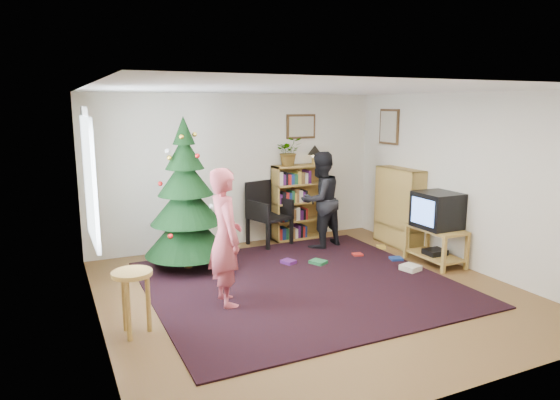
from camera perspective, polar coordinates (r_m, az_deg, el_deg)
name	(u,v)px	position (r m, az deg, el deg)	size (l,w,h in m)	color
floor	(310,291)	(6.42, 3.44, -10.38)	(5.00, 5.00, 0.00)	brown
ceiling	(312,89)	(5.99, 3.72, 12.52)	(5.00, 5.00, 0.00)	white
wall_back	(239,170)	(8.33, -4.74, 3.42)	(5.00, 0.02, 2.50)	silver
wall_front	(467,246)	(4.13, 20.59, -4.94)	(5.00, 0.02, 2.50)	silver
wall_left	(93,213)	(5.36, -20.54, -1.39)	(0.02, 5.00, 2.50)	silver
wall_right	(465,181)	(7.60, 20.35, 2.05)	(0.02, 5.00, 2.50)	silver
rug	(299,283)	(6.67, 2.19, -9.47)	(3.80, 3.60, 0.02)	black
window_pane	(90,180)	(5.91, -20.93, 2.13)	(0.04, 1.20, 1.40)	silver
curtain	(88,172)	(6.61, -21.07, 2.97)	(0.06, 0.35, 1.60)	white
picture_back	(301,127)	(8.72, 2.41, 8.39)	(0.55, 0.03, 0.42)	#4C3319
picture_right	(389,127)	(8.82, 12.37, 8.18)	(0.03, 0.50, 0.60)	#4C3319
christmas_tree	(186,207)	(7.12, -10.67, -0.82)	(1.20, 1.20, 2.17)	#3F2816
bookshelf_back	(299,201)	(8.71, 2.20, -0.14)	(0.95, 0.30, 1.30)	#A4813A
bookshelf_right	(399,206)	(8.48, 13.45, -0.73)	(0.30, 0.95, 1.30)	#A4813A
tv_stand	(435,242)	(7.73, 17.34, -4.64)	(0.49, 0.87, 0.55)	#A4813A
crt_tv	(437,210)	(7.62, 17.53, -1.10)	(0.55, 0.60, 0.52)	black
armchair	(267,210)	(8.41, -1.53, -1.15)	(0.72, 0.73, 1.06)	black
stool	(133,286)	(5.32, -16.50, -9.37)	(0.41, 0.41, 0.68)	#A4813A
person_standing	(225,238)	(5.81, -6.26, -4.29)	(0.59, 0.39, 1.63)	#B84953
person_by_chair	(320,200)	(8.16, 4.62, -0.01)	(0.77, 0.60, 1.58)	black
potted_plant	(289,151)	(8.49, 1.04, 5.57)	(0.43, 0.38, 0.48)	gray
table_lamp	(315,151)	(8.73, 3.99, 5.58)	(0.25, 0.25, 0.33)	#A57F33
floor_clutter	(354,259)	(7.64, 8.41, -6.65)	(1.96, 1.33, 0.08)	#A51E19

